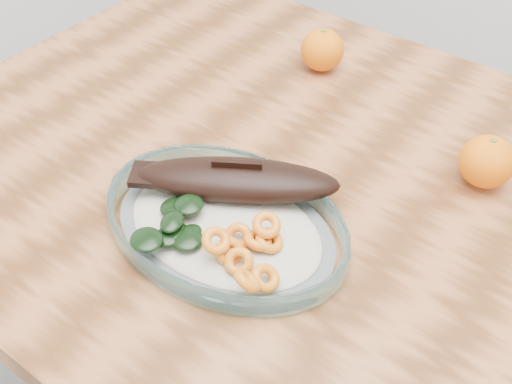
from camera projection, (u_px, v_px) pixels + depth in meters
dining_table at (330, 245)px, 0.88m from camera, size 1.20×0.80×0.75m
plated_meal at (225, 219)px, 0.75m from camera, size 0.58×0.58×0.08m
orange_left at (322, 50)px, 1.00m from camera, size 0.07×0.07×0.07m
orange_right at (487, 162)px, 0.80m from camera, size 0.07×0.07×0.07m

